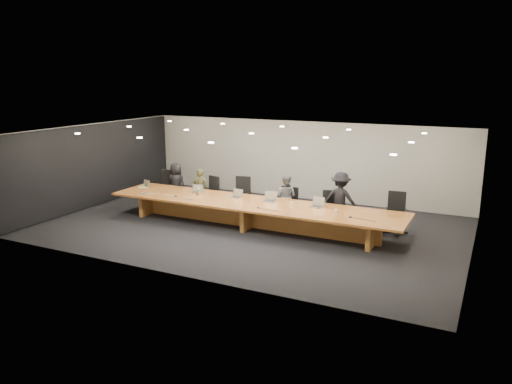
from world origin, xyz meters
TOP-DOWN VIEW (x-y plane):
  - ground at (0.00, 0.00)m, footprint 12.00×12.00m
  - back_wall at (0.00, 4.00)m, footprint 12.00×0.02m
  - left_wall_panel at (-5.94, 0.00)m, footprint 0.08×7.84m
  - conference_table at (0.00, 0.00)m, footprint 9.00×1.80m
  - chair_far_left at (-4.03, 1.23)m, footprint 0.61×0.61m
  - chair_left at (-2.16, 1.16)m, footprint 0.73×0.73m
  - chair_mid_left at (-1.02, 1.25)m, footprint 0.69×0.69m
  - chair_mid_right at (0.66, 1.33)m, footprint 0.52×0.52m
  - chair_right at (2.01, 1.16)m, footprint 0.67×0.67m
  - chair_far_right at (3.90, 1.29)m, footprint 0.64×0.64m
  - person_a at (-3.53, 1.24)m, footprint 0.73×0.49m
  - person_b at (-2.47, 1.13)m, footprint 0.55×0.42m
  - person_c at (0.56, 1.25)m, footprint 0.71×0.57m
  - person_d at (2.31, 1.25)m, footprint 1.07×0.63m
  - laptop_a at (-4.15, 0.27)m, footprint 0.35×0.30m
  - laptop_b at (-2.11, 0.33)m, footprint 0.37×0.31m
  - laptop_c at (-0.69, 0.33)m, footprint 0.34×0.25m
  - laptop_d at (0.43, 0.34)m, footprint 0.40×0.32m
  - laptop_e at (1.88, 0.33)m, footprint 0.42×0.34m
  - water_bottle at (-1.94, 0.16)m, footprint 0.10×0.10m
  - amber_mug at (-1.91, 0.07)m, footprint 0.09×0.09m
  - paper_cup_near at (1.14, 0.28)m, footprint 0.09×0.09m
  - paper_cup_far at (2.54, 0.05)m, footprint 0.07×0.07m
  - notepad at (-4.14, 0.21)m, footprint 0.30×0.27m
  - lime_gadget at (-4.13, 0.20)m, footprint 0.18×0.14m
  - av_box at (-3.52, -0.51)m, footprint 0.23×0.18m
  - mic_left at (-2.39, -0.42)m, footprint 0.14×0.14m
  - mic_center at (0.44, -0.48)m, footprint 0.11×0.11m
  - mic_right at (3.04, -0.27)m, footprint 0.14×0.14m

SIDE VIEW (x-z plane):
  - ground at x=0.00m, z-range 0.00..0.00m
  - chair_mid_right at x=0.66m, z-range 0.00..1.00m
  - conference_table at x=0.00m, z-range 0.15..0.90m
  - chair_right at x=2.01m, z-range 0.00..1.06m
  - chair_left at x=-2.16m, z-range 0.00..1.13m
  - chair_far_left at x=-4.03m, z-range 0.00..1.17m
  - chair_far_right at x=3.90m, z-range 0.00..1.19m
  - chair_mid_left at x=-1.02m, z-range 0.00..1.20m
  - person_b at x=-2.47m, z-range 0.00..1.36m
  - person_c at x=0.56m, z-range 0.00..1.42m
  - person_a at x=-3.53m, z-range 0.00..1.46m
  - notepad at x=-4.14m, z-range 0.75..0.76m
  - mic_center at x=0.44m, z-range 0.75..0.78m
  - mic_right at x=3.04m, z-range 0.75..0.78m
  - av_box at x=-3.52m, z-range 0.75..0.78m
  - mic_left at x=-2.39m, z-range 0.75..0.78m
  - lime_gadget at x=-4.13m, z-range 0.76..0.79m
  - paper_cup_far at x=2.54m, z-range 0.75..0.83m
  - paper_cup_near at x=1.14m, z-range 0.75..0.84m
  - amber_mug at x=-1.91m, z-range 0.75..0.84m
  - person_d at x=2.31m, z-range 0.00..1.63m
  - laptop_a at x=-4.15m, z-range 0.75..0.99m
  - water_bottle at x=-1.94m, z-range 0.75..1.00m
  - laptop_c at x=-0.69m, z-range 0.75..1.00m
  - laptop_b at x=-2.11m, z-range 0.75..1.01m
  - laptop_e at x=1.88m, z-range 0.75..1.04m
  - laptop_d at x=0.43m, z-range 0.75..1.04m
  - left_wall_panel at x=-5.94m, z-range 0.00..2.74m
  - back_wall at x=0.00m, z-range 0.00..2.80m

